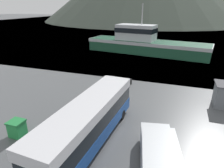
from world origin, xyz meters
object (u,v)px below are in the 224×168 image
object	(u,v)px
fishing_boat	(144,43)
storage_bin	(17,128)
delivery_van	(159,158)
tour_bus	(89,121)

from	to	relation	value
fishing_boat	storage_bin	bearing A→B (deg)	2.23
delivery_van	storage_bin	world-z (taller)	delivery_van
tour_bus	storage_bin	bearing A→B (deg)	-165.78
tour_bus	delivery_van	xyz separation A→B (m)	(5.20, -1.45, -0.63)
storage_bin	tour_bus	bearing A→B (deg)	11.19
delivery_van	fishing_boat	bearing A→B (deg)	90.48
delivery_van	storage_bin	distance (m)	10.98
fishing_boat	storage_bin	size ratio (longest dim) A/B	19.92
delivery_van	fishing_boat	size ratio (longest dim) A/B	0.25
fishing_boat	delivery_van	bearing A→B (deg)	20.95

